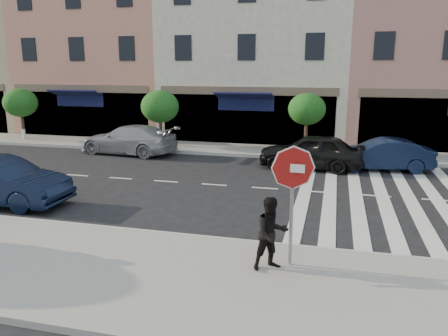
% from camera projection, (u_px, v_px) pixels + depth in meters
% --- Properties ---
extents(ground, '(120.00, 120.00, 0.00)m').
position_uv_depth(ground, '(178.00, 219.00, 13.20)').
color(ground, black).
rests_on(ground, ground).
extents(sidewalk_near, '(60.00, 4.50, 0.15)m').
position_uv_depth(sidewalk_near, '(120.00, 272.00, 9.65)').
color(sidewalk_near, gray).
rests_on(sidewalk_near, ground).
extents(sidewalk_far, '(60.00, 3.00, 0.15)m').
position_uv_depth(sidewalk_far, '(249.00, 150.00, 23.56)').
color(sidewalk_far, gray).
rests_on(sidewalk_far, ground).
extents(building_west_mid, '(10.00, 9.00, 14.00)m').
position_uv_depth(building_west_mid, '(112.00, 29.00, 30.29)').
color(building_west_mid, tan).
rests_on(building_west_mid, ground).
extents(building_centre, '(11.00, 9.00, 11.00)m').
position_uv_depth(building_centre, '(261.00, 50.00, 28.10)').
color(building_centre, beige).
rests_on(building_centre, ground).
extents(street_tree_wa, '(2.00, 2.00, 3.05)m').
position_uv_depth(street_tree_wa, '(20.00, 103.00, 26.24)').
color(street_tree_wa, '#473323').
rests_on(street_tree_wa, sidewalk_far).
extents(street_tree_wb, '(2.10, 2.10, 3.06)m').
position_uv_depth(street_tree_wb, '(160.00, 107.00, 24.07)').
color(street_tree_wb, '#473323').
rests_on(street_tree_wb, sidewalk_far).
extents(street_tree_c, '(1.90, 1.90, 3.04)m').
position_uv_depth(street_tree_c, '(307.00, 109.00, 22.12)').
color(street_tree_c, '#473323').
rests_on(street_tree_c, sidewalk_far).
extents(stop_sign, '(0.96, 0.13, 2.72)m').
position_uv_depth(stop_sign, '(293.00, 180.00, 9.37)').
color(stop_sign, gray).
rests_on(stop_sign, sidewalk_near).
extents(walker, '(1.00, 0.96, 1.63)m').
position_uv_depth(walker, '(271.00, 234.00, 9.46)').
color(walker, black).
rests_on(walker, sidewalk_near).
extents(car_far_left, '(5.41, 2.72, 1.51)m').
position_uv_depth(car_far_left, '(129.00, 140.00, 22.80)').
color(car_far_left, '#939397').
rests_on(car_far_left, ground).
extents(car_far_mid, '(4.68, 2.06, 1.57)m').
position_uv_depth(car_far_mid, '(311.00, 151.00, 19.49)').
color(car_far_mid, black).
rests_on(car_far_mid, ground).
extents(car_far_right, '(4.41, 1.99, 1.40)m').
position_uv_depth(car_far_right, '(382.00, 155.00, 19.20)').
color(car_far_right, black).
rests_on(car_far_right, ground).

